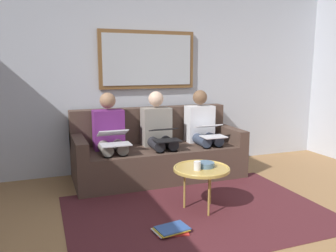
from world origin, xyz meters
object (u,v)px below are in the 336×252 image
object	(u,v)px
laptop_white	(211,131)
person_right	(110,136)
bowl	(205,165)
person_middle	(159,132)
laptop_silver	(114,138)
couch	(157,153)
person_left	(203,129)
framed_mirror	(148,60)
coffee_table	(202,169)
cup	(197,166)
magazine_stack	(171,230)
laptop_black	(165,134)

from	to	relation	value
laptop_white	person_right	bearing A→B (deg)	-10.61
bowl	person_middle	distance (m)	1.15
laptop_silver	bowl	bearing A→B (deg)	129.97
couch	person_left	xyz separation A→B (m)	(-0.64, 0.07, 0.30)
framed_mirror	coffee_table	world-z (taller)	framed_mirror
cup	laptop_white	distance (m)	1.17
coffee_table	laptop_white	size ratio (longest dim) A/B	1.58
couch	magazine_stack	size ratio (longest dim) A/B	6.57
laptop_black	laptop_silver	distance (m)	0.64
bowl	person_left	size ratio (longest dim) A/B	0.16
couch	person_right	bearing A→B (deg)	6.13
person_right	magazine_stack	world-z (taller)	person_right
framed_mirror	bowl	distance (m)	1.93
couch	framed_mirror	world-z (taller)	framed_mirror
laptop_silver	cup	bearing A→B (deg)	123.21
person_left	person_right	world-z (taller)	same
person_middle	laptop_black	bearing A→B (deg)	90.00
framed_mirror	person_left	world-z (taller)	framed_mirror
couch	magazine_stack	distance (m)	1.65
couch	coffee_table	size ratio (longest dim) A/B	3.82
coffee_table	person_right	bearing A→B (deg)	-58.45
laptop_black	laptop_silver	world-z (taller)	laptop_silver
laptop_white	laptop_black	size ratio (longest dim) A/B	1.05
couch	person_middle	size ratio (longest dim) A/B	1.93
person_middle	cup	bearing A→B (deg)	89.65
person_middle	person_left	bearing A→B (deg)	180.00
coffee_table	framed_mirror	bearing A→B (deg)	-87.67
framed_mirror	person_left	distance (m)	1.23
coffee_table	person_middle	bearing A→B (deg)	-86.74
person_left	bowl	bearing A→B (deg)	65.18
coffee_table	person_middle	size ratio (longest dim) A/B	0.51
laptop_black	couch	bearing A→B (deg)	-90.00
cup	person_left	size ratio (longest dim) A/B	0.08
bowl	person_left	world-z (taller)	person_left
bowl	person_left	distance (m)	1.26
person_middle	laptop_black	world-z (taller)	person_middle
coffee_table	laptop_black	distance (m)	0.93
laptop_black	magazine_stack	distance (m)	1.46
laptop_white	magazine_stack	size ratio (longest dim) A/B	1.09
person_right	person_left	bearing A→B (deg)	180.00
magazine_stack	bowl	bearing A→B (deg)	-144.00
couch	laptop_white	distance (m)	0.78
bowl	magazine_stack	xyz separation A→B (m)	(0.52, 0.38, -0.44)
laptop_white	person_right	size ratio (longest dim) A/B	0.32
laptop_white	laptop_black	bearing A→B (deg)	0.45
coffee_table	magazine_stack	world-z (taller)	coffee_table
person_middle	laptop_silver	world-z (taller)	person_middle
bowl	coffee_table	bearing A→B (deg)	17.07
couch	laptop_white	size ratio (longest dim) A/B	6.03
cup	laptop_white	world-z (taller)	laptop_white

